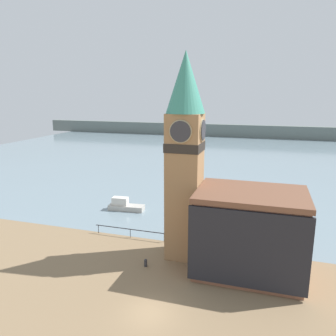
# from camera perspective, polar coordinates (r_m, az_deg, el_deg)

# --- Properties ---
(ground_plane) EXTENTS (160.00, 160.00, 0.00)m
(ground_plane) POSITION_cam_1_polar(r_m,az_deg,el_deg) (28.66, -3.11, -23.89)
(ground_plane) COLOR #846B4C
(water) EXTENTS (160.00, 120.00, 0.00)m
(water) POSITION_cam_1_polar(r_m,az_deg,el_deg) (96.23, 12.00, 2.27)
(water) COLOR gray
(water) RESTS_ON ground_plane
(far_shoreline) EXTENTS (180.00, 3.00, 5.00)m
(far_shoreline) POSITION_cam_1_polar(r_m,az_deg,el_deg) (135.38, 13.64, 6.24)
(far_shoreline) COLOR slate
(far_shoreline) RESTS_ON water
(pier_railing) EXTENTS (9.27, 0.08, 1.09)m
(pier_railing) POSITION_cam_1_polar(r_m,az_deg,el_deg) (40.72, -6.60, -10.69)
(pier_railing) COLOR #232328
(pier_railing) RESTS_ON ground_plane
(clock_tower) EXTENTS (3.89, 3.89, 21.21)m
(clock_tower) POSITION_cam_1_polar(r_m,az_deg,el_deg) (33.21, 2.96, 2.68)
(clock_tower) COLOR #9E754C
(clock_tower) RESTS_ON ground_plane
(pier_building) EXTENTS (10.34, 7.71, 8.17)m
(pier_building) POSITION_cam_1_polar(r_m,az_deg,el_deg) (33.00, 14.00, -10.82)
(pier_building) COLOR #935B42
(pier_building) RESTS_ON ground_plane
(boat_near) EXTENTS (5.45, 2.21, 1.93)m
(boat_near) POSITION_cam_1_polar(r_m,az_deg,el_deg) (50.00, -7.58, -6.49)
(boat_near) COLOR #B7B2A8
(boat_near) RESTS_ON water
(mooring_bollard_near) EXTENTS (0.33, 0.33, 0.80)m
(mooring_bollard_near) POSITION_cam_1_polar(r_m,az_deg,el_deg) (34.57, -3.92, -16.08)
(mooring_bollard_near) COLOR #2D2D33
(mooring_bollard_near) RESTS_ON ground_plane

